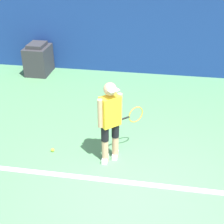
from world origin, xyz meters
TOP-DOWN VIEW (x-y plane):
  - ground_plane at (0.00, 0.00)m, footprint 24.00×24.00m
  - back_wall at (0.00, 5.25)m, footprint 24.00×0.10m
  - court_baseline at (0.00, 0.40)m, footprint 21.60×0.10m
  - tennis_player at (-0.52, 1.00)m, footprint 0.73×0.68m
  - tennis_ball at (-1.66, 1.04)m, footprint 0.07×0.07m
  - covered_chair at (-3.31, 4.74)m, footprint 0.65×0.84m

SIDE VIEW (x-z plane):
  - ground_plane at x=0.00m, z-range 0.00..0.00m
  - court_baseline at x=0.00m, z-range 0.00..0.01m
  - tennis_ball at x=-1.66m, z-range 0.00..0.07m
  - covered_chair at x=-3.31m, z-range -0.02..0.89m
  - tennis_player at x=-0.52m, z-range 0.08..1.63m
  - back_wall at x=0.00m, z-range 0.00..2.45m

